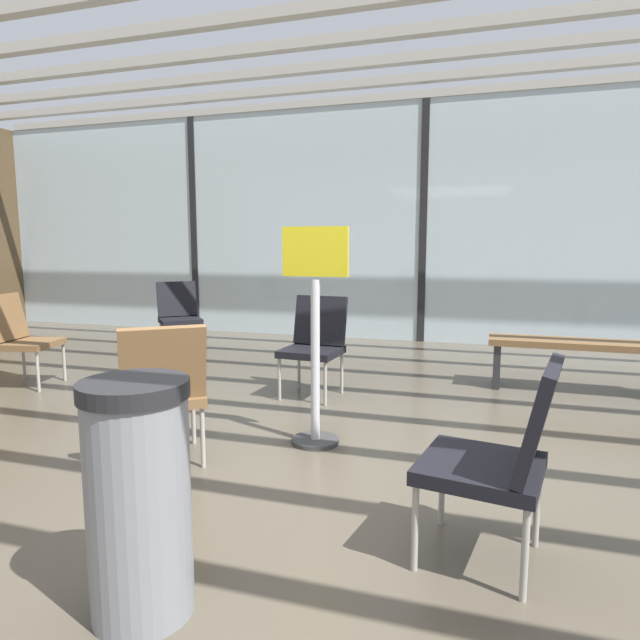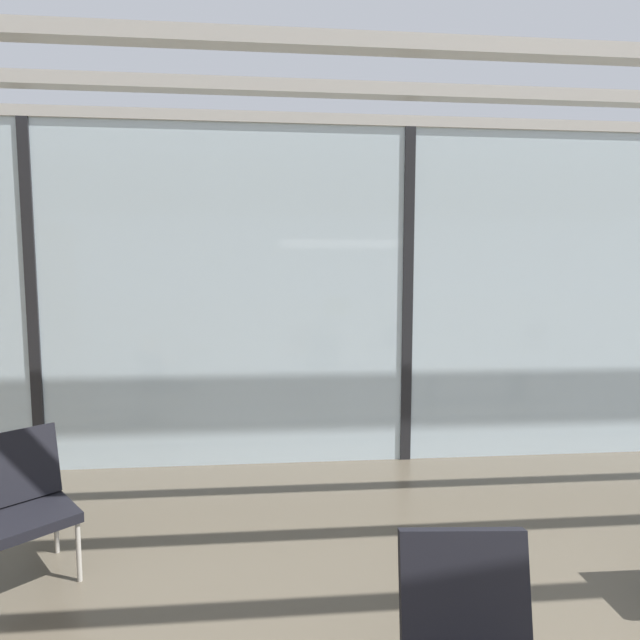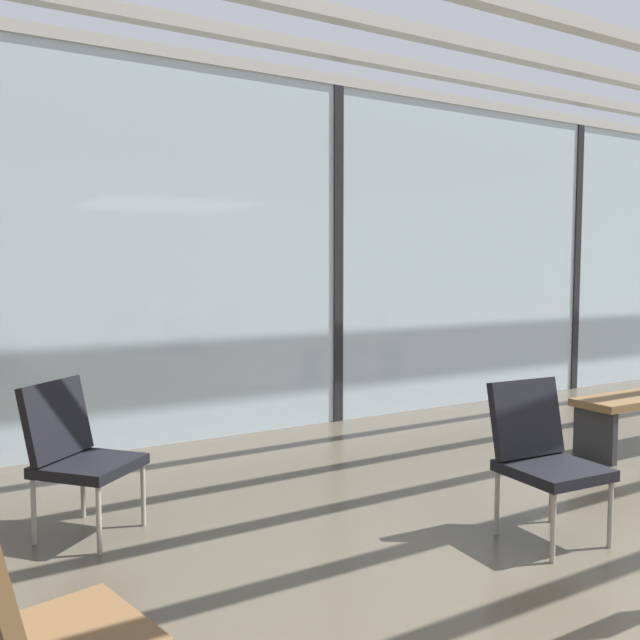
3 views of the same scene
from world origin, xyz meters
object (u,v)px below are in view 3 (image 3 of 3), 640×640
Objects in this scene: parked_airplane at (57,215)px; lounge_chair_2 at (29,626)px; lounge_chair_5 at (542,450)px; lounge_chair_3 at (76,448)px.

lounge_chair_2 is at bearing -100.80° from parked_airplane.
lounge_chair_5 is at bearing -82.55° from parked_airplane.
parked_airplane reaches higher than lounge_chair_3.
parked_airplane is 7.17m from lounge_chair_3.
lounge_chair_3 is at bearing -99.61° from parked_airplane.
lounge_chair_2 and lounge_chair_5 have the same top height.
parked_airplane is 16.63× the size of lounge_chair_3.
lounge_chair_3 is (-1.16, -6.84, -1.80)m from parked_airplane.
lounge_chair_2 is 2.00m from lounge_chair_3.
lounge_chair_2 is (-1.67, -8.77, -1.80)m from parked_airplane.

